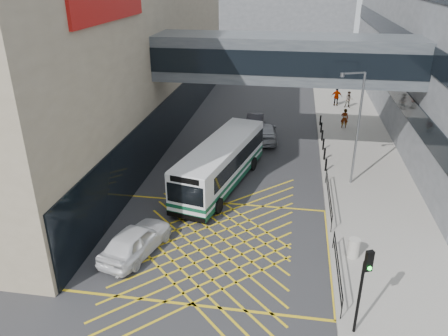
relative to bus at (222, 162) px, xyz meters
The scene contains 17 objects.
ground 7.24m from the bus, 84.82° to the right, with size 120.00×120.00×0.00m, color #333335.
building_whsmith 20.55m from the bus, 152.67° to the left, with size 24.17×42.00×16.00m.
skybridge 8.53m from the bus, 53.77° to the left, with size 20.00×4.10×3.00m.
pavement 12.60m from the bus, 39.57° to the left, with size 6.00×54.00×0.16m, color gray.
box_junction 7.24m from the bus, 84.82° to the right, with size 12.00×9.00×0.01m.
bus is the anchor object (origin of this frame).
car_white 8.87m from the bus, 109.53° to the right, with size 2.01×4.92×1.57m, color white.
car_dark 12.18m from the bus, 85.11° to the left, with size 1.61×4.11×1.29m, color #232228.
car_silver 9.04m from the bus, 76.08° to the left, with size 2.06×4.87×1.52m, color gray.
traffic_light 14.28m from the bus, 59.19° to the right, with size 0.33×0.46×3.90m.
street_lamp 8.82m from the bus, ahead, with size 1.62×0.78×7.34m.
litter_bin 10.53m from the bus, 42.67° to the right, with size 0.57×0.57×0.99m, color #ADA89E.
kerb_railings 8.61m from the bus, 37.75° to the right, with size 0.05×12.54×1.00m.
bollards 10.58m from the bus, 49.15° to the left, with size 0.14×10.14×0.90m.
pedestrian_a 15.42m from the bus, 54.58° to the left, with size 0.69×0.50×1.74m, color gray.
pedestrian_b 21.50m from the bus, 62.50° to the left, with size 0.81×0.47×1.66m, color gray.
pedestrian_c 21.45m from the bus, 65.97° to the left, with size 1.11×0.53×1.88m, color gray.
Camera 1 is at (3.66, -18.60, 13.02)m, focal length 35.00 mm.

